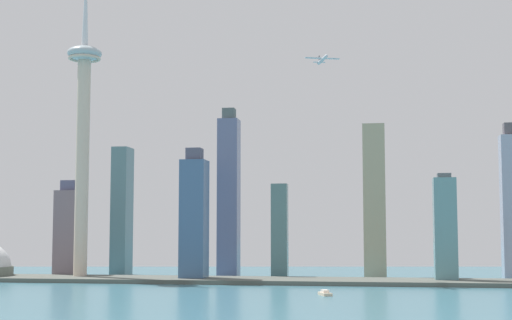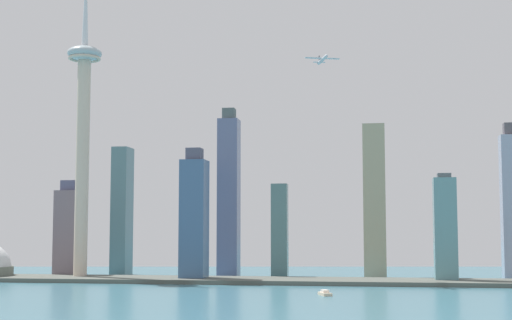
{
  "view_description": "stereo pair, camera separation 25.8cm",
  "coord_description": "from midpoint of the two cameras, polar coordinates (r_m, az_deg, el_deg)",
  "views": [
    {
      "loc": [
        88.73,
        -193.56,
        46.13
      ],
      "look_at": [
        -19.7,
        485.84,
        109.66
      ],
      "focal_mm": 54.02,
      "sensor_mm": 36.0,
      "label": 1
    },
    {
      "loc": [
        88.99,
        -193.51,
        46.13
      ],
      "look_at": [
        -19.7,
        485.84,
        109.66
      ],
      "focal_mm": 54.02,
      "sensor_mm": 36.0,
      "label": 2
    }
  ],
  "objects": [
    {
      "name": "waterfront_pier",
      "position": [
        694.82,
        1.72,
        -8.92
      ],
      "size": [
        745.39,
        69.13,
        3.76
      ],
      "primitive_type": "cube",
      "color": "#50554D",
      "rests_on": "ground"
    },
    {
      "name": "skyscraper_8",
      "position": [
        751.85,
        18.43,
        -3.21
      ],
      "size": [
        19.5,
        18.06,
        146.61
      ],
      "color": "#93A0BA",
      "rests_on": "ground"
    },
    {
      "name": "skyscraper_3",
      "position": [
        708.6,
        -4.62,
        -4.33
      ],
      "size": [
        22.95,
        24.08,
        122.15
      ],
      "color": "#3E5F85",
      "rests_on": "ground"
    },
    {
      "name": "observation_tower",
      "position": [
        758.61,
        -12.68,
        3.06
      ],
      "size": [
        33.26,
        33.26,
        318.04
      ],
      "color": "beige",
      "rests_on": "ground"
    },
    {
      "name": "skyscraper_2",
      "position": [
        760.15,
        1.75,
        -5.26
      ],
      "size": [
        15.82,
        13.18,
        92.53
      ],
      "color": "slate",
      "rests_on": "ground"
    },
    {
      "name": "boat_0",
      "position": [
        562.37,
        5.12,
        -9.81
      ],
      "size": [
        11.56,
        17.57,
        3.99
      ],
      "rotation": [
        0.0,
        0.0,
        1.93
      ],
      "color": "beige",
      "rests_on": "ground"
    },
    {
      "name": "skyscraper_1",
      "position": [
        828.84,
        -9.91,
        -3.73
      ],
      "size": [
        16.85,
        26.13,
        134.64
      ],
      "color": "slate",
      "rests_on": "ground"
    },
    {
      "name": "skyscraper_0",
      "position": [
        792.76,
        -13.74,
        -5.2
      ],
      "size": [
        24.12,
        20.0,
        96.54
      ],
      "color": "slate",
      "rests_on": "ground"
    },
    {
      "name": "skyscraper_6",
      "position": [
        701.33,
        13.82,
        -5.03
      ],
      "size": [
        19.59,
        20.04,
        97.05
      ],
      "color": "slate",
      "rests_on": "ground"
    },
    {
      "name": "airplane",
      "position": [
        717.1,
        4.93,
        7.44
      ],
      "size": [
        32.18,
        30.55,
        8.09
      ],
      "rotation": [
        0.0,
        0.0,
        5.03
      ],
      "color": "silver"
    },
    {
      "name": "skyscraper_5",
      "position": [
        757.52,
        8.75,
        -3.01
      ],
      "size": [
        21.42,
        13.65,
        150.59
      ],
      "color": "#A09D7F",
      "rests_on": "ground"
    },
    {
      "name": "skyscraper_7",
      "position": [
        780.78,
        -2.04,
        -2.64
      ],
      "size": [
        20.58,
        20.74,
        171.01
      ],
      "color": "slate",
      "rests_on": "ground"
    }
  ]
}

